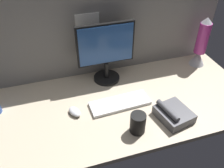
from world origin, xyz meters
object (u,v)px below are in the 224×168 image
mouse (75,112)px  monitor (106,51)px  lava_lamp (201,46)px  keyboard (120,103)px  mug_black_travel (138,123)px  desk_phone (173,114)px

mouse → monitor: bearing=23.3°
mouse → lava_lamp: (98.74, 25.54, 13.96)cm
keyboard → lava_lamp: (70.75, 25.81, 14.66)cm
monitor → keyboard: bearing=-89.2°
keyboard → mug_black_travel: 23.34cm
monitor → desk_phone: 58.14cm
lava_lamp → mouse: bearing=-165.5°
monitor → mug_black_travel: bearing=-87.1°
desk_phone → monitor: bearing=118.1°
keyboard → mug_black_travel: (2.21, -22.71, 4.94)cm
monitor → keyboard: (0.41, -28.53, -21.39)cm
lava_lamp → monitor: bearing=177.8°
mouse → lava_lamp: size_ratio=0.26×
mug_black_travel → lava_lamp: (68.54, 48.52, 9.73)cm
monitor → keyboard: monitor is taller
keyboard → lava_lamp: 76.72cm
mouse → mug_black_travel: 38.18cm
monitor → mouse: size_ratio=4.28×
monitor → desk_phone: bearing=-61.9°
mug_black_travel → mouse: bearing=142.7°
lava_lamp → mug_black_travel: bearing=-144.7°
mug_black_travel → lava_lamp: lava_lamp is taller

